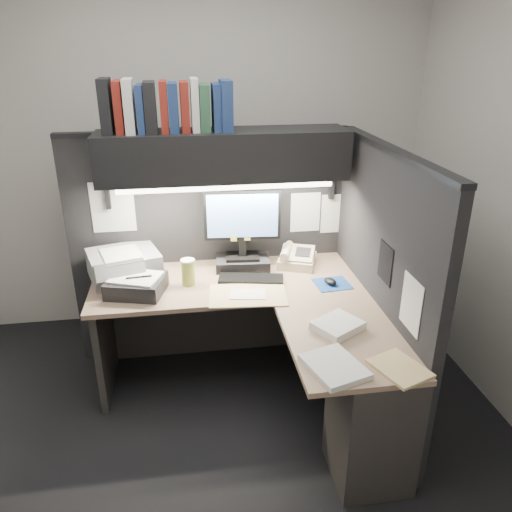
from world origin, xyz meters
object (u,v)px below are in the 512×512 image
(monitor, at_px, (242,238))
(desk, at_px, (292,363))
(notebook_stack, at_px, (136,286))
(overhead_shelf, at_px, (224,155))
(coffee_cup, at_px, (188,273))
(keyboard, at_px, (251,279))
(printer, at_px, (124,265))
(telephone, at_px, (297,258))

(monitor, bearing_deg, desk, -70.80)
(desk, height_order, monitor, monitor)
(monitor, xyz_separation_m, notebook_stack, (-0.69, -0.27, -0.17))
(overhead_shelf, relative_size, coffee_cup, 9.77)
(desk, xyz_separation_m, keyboard, (-0.16, 0.53, 0.30))
(printer, bearing_deg, overhead_shelf, -13.58)
(monitor, bearing_deg, telephone, 3.36)
(monitor, height_order, keyboard, monitor)
(monitor, xyz_separation_m, keyboard, (0.03, -0.20, -0.21))
(telephone, bearing_deg, desk, -83.33)
(printer, relative_size, notebook_stack, 1.30)
(desk, bearing_deg, keyboard, 106.97)
(desk, relative_size, printer, 3.97)
(telephone, height_order, printer, printer)
(printer, height_order, notebook_stack, printer)
(monitor, relative_size, telephone, 2.15)
(keyboard, relative_size, printer, 0.97)
(monitor, bearing_deg, coffee_cup, -146.98)
(overhead_shelf, height_order, monitor, overhead_shelf)
(keyboard, xyz_separation_m, notebook_stack, (-0.72, -0.07, 0.04))
(keyboard, distance_m, printer, 0.83)
(keyboard, xyz_separation_m, coffee_cup, (-0.40, 0.00, 0.07))
(coffee_cup, xyz_separation_m, printer, (-0.41, 0.18, 0.01))
(coffee_cup, relative_size, printer, 0.37)
(monitor, distance_m, notebook_stack, 0.76)
(monitor, height_order, coffee_cup, monitor)
(desk, xyz_separation_m, telephone, (0.18, 0.73, 0.34))
(keyboard, xyz_separation_m, printer, (-0.81, 0.18, 0.08))
(telephone, distance_m, coffee_cup, 0.77)
(monitor, relative_size, printer, 1.27)
(monitor, distance_m, coffee_cup, 0.44)
(overhead_shelf, bearing_deg, keyboard, -57.74)
(printer, bearing_deg, coffee_cup, -40.18)
(monitor, bearing_deg, overhead_shelf, 176.80)
(overhead_shelf, height_order, coffee_cup, overhead_shelf)
(telephone, relative_size, printer, 0.59)
(coffee_cup, xyz_separation_m, notebook_stack, (-0.32, -0.07, -0.03))
(keyboard, bearing_deg, notebook_stack, -163.30)
(desk, height_order, printer, printer)
(desk, relative_size, notebook_stack, 5.19)
(monitor, bearing_deg, keyboard, -77.45)
(desk, bearing_deg, monitor, 104.53)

